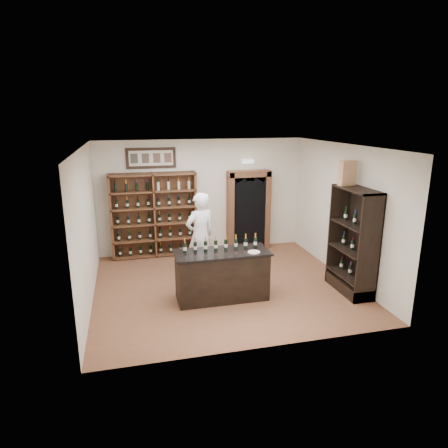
# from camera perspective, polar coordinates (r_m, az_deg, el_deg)

# --- Properties ---
(floor) EXTENTS (5.50, 5.50, 0.00)m
(floor) POSITION_cam_1_polar(r_m,az_deg,el_deg) (8.83, 0.06, -8.75)
(floor) COLOR brown
(floor) RESTS_ON ground
(ceiling) EXTENTS (5.50, 5.50, 0.00)m
(ceiling) POSITION_cam_1_polar(r_m,az_deg,el_deg) (8.09, 0.07, 11.06)
(ceiling) COLOR white
(ceiling) RESTS_ON wall_back
(wall_back) EXTENTS (5.50, 0.04, 3.00)m
(wall_back) POSITION_cam_1_polar(r_m,az_deg,el_deg) (10.71, -3.16, 3.98)
(wall_back) COLOR silver
(wall_back) RESTS_ON ground
(wall_left) EXTENTS (0.04, 5.00, 3.00)m
(wall_left) POSITION_cam_1_polar(r_m,az_deg,el_deg) (8.14, -19.07, -0.49)
(wall_left) COLOR silver
(wall_left) RESTS_ON ground
(wall_right) EXTENTS (0.04, 5.00, 3.00)m
(wall_right) POSITION_cam_1_polar(r_m,az_deg,el_deg) (9.36, 16.64, 1.70)
(wall_right) COLOR silver
(wall_right) RESTS_ON ground
(wine_shelf) EXTENTS (2.20, 0.38, 2.20)m
(wine_shelf) POSITION_cam_1_polar(r_m,az_deg,el_deg) (10.48, -9.96, 1.28)
(wine_shelf) COLOR brown
(wine_shelf) RESTS_ON ground
(framed_picture) EXTENTS (1.25, 0.04, 0.52)m
(framed_picture) POSITION_cam_1_polar(r_m,az_deg,el_deg) (10.37, -10.38, 9.25)
(framed_picture) COLOR black
(framed_picture) RESTS_ON wall_back
(arched_doorway) EXTENTS (1.17, 0.35, 2.17)m
(arched_doorway) POSITION_cam_1_polar(r_m,az_deg,el_deg) (10.92, 3.49, 2.26)
(arched_doorway) COLOR black
(arched_doorway) RESTS_ON ground
(emergency_light) EXTENTS (0.30, 0.10, 0.10)m
(emergency_light) POSITION_cam_1_polar(r_m,az_deg,el_deg) (10.80, 3.46, 8.90)
(emergency_light) COLOR white
(emergency_light) RESTS_ON wall_back
(tasting_counter) EXTENTS (1.88, 0.78, 1.00)m
(tasting_counter) POSITION_cam_1_polar(r_m,az_deg,el_deg) (8.05, -0.29, -7.36)
(tasting_counter) COLOR black
(tasting_counter) RESTS_ON ground
(counter_bottle_0) EXTENTS (0.07, 0.07, 0.30)m
(counter_bottle_0) POSITION_cam_1_polar(r_m,az_deg,el_deg) (7.80, -5.62, -3.39)
(counter_bottle_0) COLOR black
(counter_bottle_0) RESTS_ON tasting_counter
(counter_bottle_1) EXTENTS (0.07, 0.07, 0.30)m
(counter_bottle_1) POSITION_cam_1_polar(r_m,az_deg,el_deg) (7.83, -4.13, -3.28)
(counter_bottle_1) COLOR black
(counter_bottle_1) RESTS_ON tasting_counter
(counter_bottle_2) EXTENTS (0.07, 0.07, 0.30)m
(counter_bottle_2) POSITION_cam_1_polar(r_m,az_deg,el_deg) (7.87, -2.65, -3.17)
(counter_bottle_2) COLOR black
(counter_bottle_2) RESTS_ON tasting_counter
(counter_bottle_3) EXTENTS (0.07, 0.07, 0.30)m
(counter_bottle_3) POSITION_cam_1_polar(r_m,az_deg,el_deg) (7.91, -1.19, -3.06)
(counter_bottle_3) COLOR black
(counter_bottle_3) RESTS_ON tasting_counter
(counter_bottle_4) EXTENTS (0.07, 0.07, 0.30)m
(counter_bottle_4) POSITION_cam_1_polar(r_m,az_deg,el_deg) (7.95, 0.26, -2.95)
(counter_bottle_4) COLOR black
(counter_bottle_4) RESTS_ON tasting_counter
(counter_bottle_5) EXTENTS (0.07, 0.07, 0.30)m
(counter_bottle_5) POSITION_cam_1_polar(r_m,az_deg,el_deg) (8.00, 1.69, -2.84)
(counter_bottle_5) COLOR black
(counter_bottle_5) RESTS_ON tasting_counter
(counter_bottle_6) EXTENTS (0.07, 0.07, 0.30)m
(counter_bottle_6) POSITION_cam_1_polar(r_m,az_deg,el_deg) (8.06, 3.10, -2.73)
(counter_bottle_6) COLOR black
(counter_bottle_6) RESTS_ON tasting_counter
(counter_bottle_7) EXTENTS (0.07, 0.07, 0.30)m
(counter_bottle_7) POSITION_cam_1_polar(r_m,az_deg,el_deg) (8.12, 4.49, -2.62)
(counter_bottle_7) COLOR black
(counter_bottle_7) RESTS_ON tasting_counter
(side_cabinet) EXTENTS (0.48, 1.20, 2.20)m
(side_cabinet) POSITION_cam_1_polar(r_m,az_deg,el_deg) (8.72, 17.94, -4.51)
(side_cabinet) COLOR black
(side_cabinet) RESTS_ON ground
(shopkeeper) EXTENTS (0.84, 0.71, 1.97)m
(shopkeeper) POSITION_cam_1_polar(r_m,az_deg,el_deg) (8.94, -3.44, -1.72)
(shopkeeper) COLOR white
(shopkeeper) RESTS_ON ground
(plate) EXTENTS (0.24, 0.24, 0.02)m
(plate) POSITION_cam_1_polar(r_m,az_deg,el_deg) (7.83, 4.30, -4.03)
(plate) COLOR beige
(plate) RESTS_ON tasting_counter
(wine_crate) EXTENTS (0.37, 0.19, 0.50)m
(wine_crate) POSITION_cam_1_polar(r_m,az_deg,el_deg) (8.58, 17.24, 6.95)
(wine_crate) COLOR tan
(wine_crate) RESTS_ON side_cabinet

